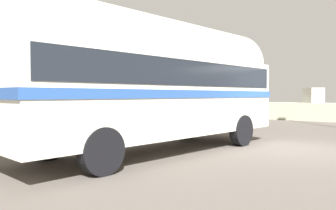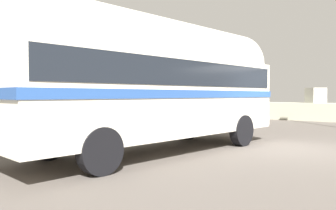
{
  "view_description": "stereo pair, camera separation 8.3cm",
  "coord_description": "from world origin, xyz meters",
  "views": [
    {
      "loc": [
        2.73,
        -9.88,
        1.6
      ],
      "look_at": [
        -3.06,
        -2.26,
        1.31
      ],
      "focal_mm": 35.07,
      "sensor_mm": 36.0,
      "label": 1
    },
    {
      "loc": [
        2.8,
        -9.83,
        1.6
      ],
      "look_at": [
        -3.06,
        -2.26,
        1.31
      ],
      "focal_mm": 35.07,
      "sensor_mm": 36.0,
      "label": 2
    }
  ],
  "objects": [
    {
      "name": "vintage_coach",
      "position": [
        -2.99,
        -2.86,
        2.05
      ],
      "size": [
        3.37,
        8.8,
        3.7
      ],
      "rotation": [
        0.0,
        0.0,
        -0.11
      ],
      "color": "black",
      "rests_on": "ground"
    },
    {
      "name": "ground",
      "position": [
        0.0,
        0.0,
        0.01
      ],
      "size": [
        32.0,
        26.0,
        0.02
      ],
      "color": "#57504A"
    }
  ]
}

